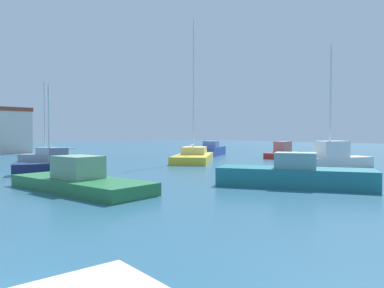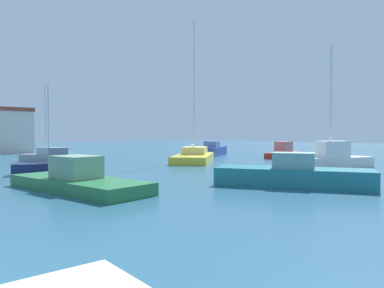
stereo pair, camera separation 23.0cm
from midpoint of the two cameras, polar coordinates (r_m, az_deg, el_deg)
water at (r=29.42m, az=-9.25°, el=-3.29°), size 160.00×160.00×0.00m
sailboat_white_outer_mooring at (r=28.30m, az=21.23°, el=-2.12°), size 6.97×3.76×8.93m
motorboat_green_distant_north at (r=16.95m, az=-17.24°, el=-5.46°), size 3.91×7.96×1.54m
sailboat_grey_near_pier at (r=35.21m, az=-21.81°, el=-1.71°), size 4.13×3.92×7.16m
sailboat_navy_mid_harbor at (r=23.99m, az=-21.09°, el=-3.16°), size 4.34×2.60×5.52m
motorboat_red_center_channel at (r=38.73m, az=14.44°, el=-1.28°), size 5.89×2.76×1.72m
sailboat_yellow_inner_mooring at (r=32.61m, az=0.53°, el=-1.90°), size 8.35×8.01×12.67m
motorboat_blue_far_left at (r=41.63m, az=3.58°, el=-0.96°), size 6.26×4.91×1.69m
motorboat_teal_behind_lamppost at (r=18.04m, az=15.94°, el=-4.73°), size 5.60×7.28×1.62m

